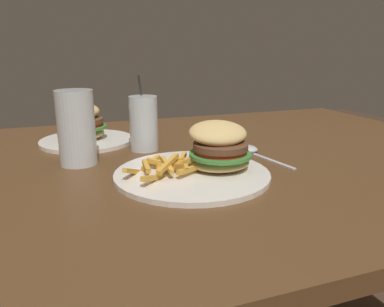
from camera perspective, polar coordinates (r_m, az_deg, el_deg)
The scene contains 6 objects.
dining_table at distance 0.93m, azimuth 1.43°, elevation -8.60°, with size 1.49×1.01×0.71m.
meal_plate_near at distance 0.75m, azimuth 1.99°, elevation -1.00°, with size 0.31×0.31×0.11m.
beer_glass at distance 0.84m, azimuth -17.18°, elevation 3.40°, with size 0.08×0.08×0.16m.
juice_glass at distance 0.93m, azimuth -7.36°, elevation 4.27°, with size 0.07×0.07×0.18m.
spoon at distance 0.92m, azimuth 8.67°, elevation 0.58°, with size 0.06×0.19×0.02m.
meal_plate_far at distance 1.04m, azimuth -15.93°, elevation 3.48°, with size 0.25×0.25×0.11m.
Camera 1 is at (-0.31, -0.79, 0.95)m, focal length 35.00 mm.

